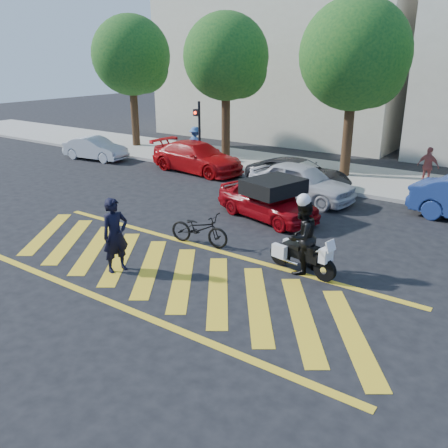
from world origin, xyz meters
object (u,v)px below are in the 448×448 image
Objects in this scene: police_motorcycle at (301,255)px; parked_far_left at (95,148)px; officer_bike at (115,235)px; bicycle at (199,229)px; parked_mid_right at (301,182)px; parked_mid_left at (299,174)px; parked_left at (197,157)px; red_convertible at (267,200)px; officer_moto at (302,237)px.

parked_far_left reaches higher than police_motorcycle.
officer_bike is 2.73m from bicycle.
parked_mid_right is (12.20, -0.48, 0.12)m from parked_far_left.
police_motorcycle is 0.45× the size of parked_mid_left.
police_motorcycle is at bearing -42.07° from officer_bike.
bicycle is 0.39× the size of parked_left.
red_convertible is at bearing -16.03° from bicycle.
officer_bike is 11.04m from parked_left.
parked_mid_right is (0.40, 5.80, 0.23)m from bicycle.
parked_mid_right is at bearing -144.92° from parked_mid_left.
officer_bike reaches higher than police_motorcycle.
bicycle is at bearing -125.21° from parked_far_left.
parked_left reaches higher than bicycle.
parked_left is at bearing 151.42° from police_motorcycle.
officer_bike is at bearing -46.09° from officer_moto.
officer_bike is at bearing -148.40° from parked_left.
parked_mid_left is at bearing -5.09° from bicycle.
bicycle reaches higher than police_motorcycle.
parked_far_left is 12.21m from parked_mid_right.
officer_bike is 0.46× the size of parked_mid_right.
bicycle is (0.65, 2.61, -0.48)m from officer_bike.
parked_far_left is 0.85× the size of parked_mid_right.
police_motorcycle is 0.52× the size of red_convertible.
bicycle is 13.36m from parked_far_left.
parked_far_left is at bearing 92.91° from parked_mid_right.
parked_mid_left is at bearing -92.57° from parked_far_left.
red_convertible reaches higher than bicycle.
officer_bike is 4.74m from police_motorcycle.
parked_mid_right is at bearing -99.44° from parked_far_left.
parked_left is 6.26m from parked_mid_right.
parked_mid_right is at bearing 15.73° from red_convertible.
parked_mid_right is (-0.03, 2.61, 0.07)m from red_convertible.
police_motorcycle is 16.32m from parked_far_left.
red_convertible is at bearing 3.62° from officer_bike.
bicycle is at bearing -169.75° from police_motorcycle.
officer_bike is at bearing -176.12° from parked_mid_left.
parked_far_left is 6.17m from parked_left.
police_motorcycle is 0.49m from officer_moto.
officer_moto is 11.49m from parked_left.
parked_left is (-8.95, 7.20, -0.27)m from officer_moto.
red_convertible reaches higher than parked_mid_left.
police_motorcycle is at bearing -148.50° from parked_mid_right.
officer_moto reaches higher than parked_far_left.
police_motorcycle is (3.92, 2.61, -0.50)m from officer_bike.
parked_mid_right is (0.80, -1.40, 0.10)m from parked_mid_left.
parked_far_left is (-15.05, 6.28, -0.37)m from officer_moto.
bicycle is at bearing -172.79° from red_convertible.
parked_mid_right reaches higher than parked_mid_left.
parked_mid_right is at bearing -12.22° from bicycle.
parked_mid_right is (-2.85, 5.80, -0.25)m from officer_moto.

